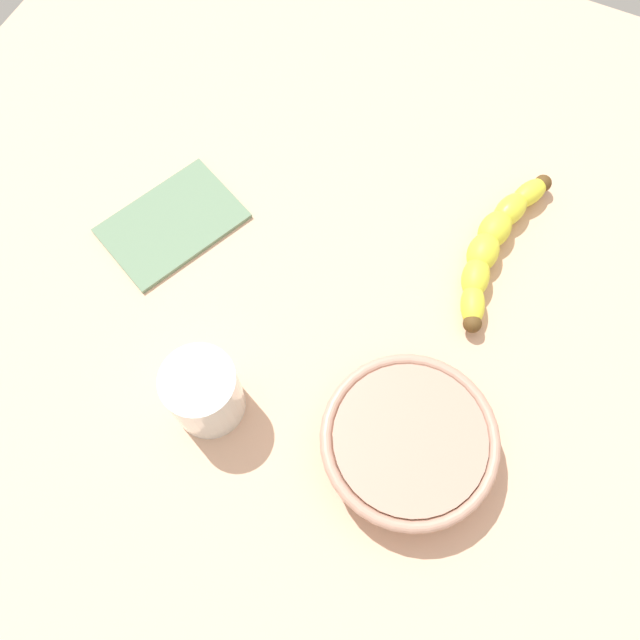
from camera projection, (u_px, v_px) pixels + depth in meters
wooden_tabletop at (335, 334)px, 72.88cm from camera, size 120.00×120.00×3.00cm
banana at (494, 243)px, 73.69cm from camera, size 22.51×6.40×3.49cm
smoothie_glass at (204, 393)px, 64.31cm from camera, size 7.35×7.35×8.66cm
ceramic_bowl at (408, 443)px, 63.49cm from camera, size 17.28×17.28×5.23cm
folded_napkin at (172, 223)px, 76.39cm from camera, size 18.51×16.01×0.60cm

